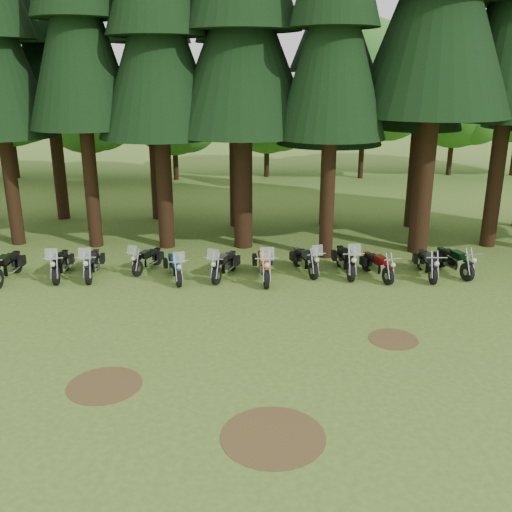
# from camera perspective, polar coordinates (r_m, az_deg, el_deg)

# --- Properties ---
(ground) EXTENTS (120.00, 120.00, 0.00)m
(ground) POSITION_cam_1_polar(r_m,az_deg,el_deg) (15.79, -2.34, -9.10)
(ground) COLOR #486C23
(ground) RESTS_ON ground
(pine_back_1) EXTENTS (4.52, 4.52, 16.22)m
(pine_back_1) POSITION_cam_1_polar(r_m,az_deg,el_deg) (30.18, -20.58, 21.75)
(pine_back_1) COLOR #311E10
(pine_back_1) RESTS_ON ground
(pine_back_2) EXTENTS (4.85, 4.85, 16.30)m
(pine_back_2) POSITION_cam_1_polar(r_m,az_deg,el_deg) (29.00, -10.72, 22.81)
(pine_back_2) COLOR #311E10
(pine_back_2) RESTS_ON ground
(pine_back_3) EXTENTS (4.35, 4.35, 16.20)m
(pine_back_3) POSITION_cam_1_polar(r_m,az_deg,el_deg) (27.11, -2.23, 23.31)
(pine_back_3) COLOR #311E10
(pine_back_3) RESTS_ON ground
(pine_back_4) EXTENTS (4.94, 4.94, 13.78)m
(pine_back_4) POSITION_cam_1_polar(r_m,az_deg,el_deg) (27.51, 7.65, 20.07)
(pine_back_4) COLOR #311E10
(pine_back_4) RESTS_ON ground
(pine_back_5) EXTENTS (3.94, 3.94, 16.33)m
(pine_back_5) POSITION_cam_1_polar(r_m,az_deg,el_deg) (28.01, 16.80, 22.61)
(pine_back_5) COLOR #311E10
(pine_back_5) RESTS_ON ground
(decid_1) EXTENTS (7.91, 7.69, 9.88)m
(decid_1) POSITION_cam_1_polar(r_m,az_deg,el_deg) (43.17, -23.36, 14.80)
(decid_1) COLOR #311E10
(decid_1) RESTS_ON ground
(decid_2) EXTENTS (6.72, 6.53, 8.40)m
(decid_2) POSITION_cam_1_polar(r_m,az_deg,el_deg) (40.44, -16.29, 14.15)
(decid_2) COLOR #311E10
(decid_2) RESTS_ON ground
(decid_3) EXTENTS (6.12, 5.95, 7.65)m
(decid_3) POSITION_cam_1_polar(r_m,az_deg,el_deg) (39.63, -7.89, 13.97)
(decid_3) COLOR #311E10
(decid_3) RESTS_ON ground
(decid_4) EXTENTS (5.93, 5.76, 7.41)m
(decid_4) POSITION_cam_1_polar(r_m,az_deg,el_deg) (40.47, 1.49, 14.01)
(decid_4) COLOR #311E10
(decid_4) RESTS_ON ground
(decid_5) EXTENTS (8.45, 8.21, 10.56)m
(decid_5) POSITION_cam_1_polar(r_m,az_deg,el_deg) (40.48, 11.48, 16.32)
(decid_5) COLOR #311E10
(decid_5) RESTS_ON ground
(decid_6) EXTENTS (7.06, 6.86, 8.82)m
(decid_6) POSITION_cam_1_polar(r_m,az_deg,el_deg) (43.47, 19.85, 14.37)
(decid_6) COLOR #311E10
(decid_6) RESTS_ON ground
(dirt_patch_0) EXTENTS (1.80, 1.80, 0.01)m
(dirt_patch_0) POSITION_cam_1_polar(r_m,az_deg,el_deg) (14.49, -14.91, -12.38)
(dirt_patch_0) COLOR #4C3D1E
(dirt_patch_0) RESTS_ON ground
(dirt_patch_1) EXTENTS (1.40, 1.40, 0.01)m
(dirt_patch_1) POSITION_cam_1_polar(r_m,az_deg,el_deg) (16.66, 13.55, -8.08)
(dirt_patch_1) COLOR #4C3D1E
(dirt_patch_1) RESTS_ON ground
(dirt_patch_2) EXTENTS (2.20, 2.20, 0.01)m
(dirt_patch_2) POSITION_cam_1_polar(r_m,az_deg,el_deg) (12.35, 1.72, -17.58)
(dirt_patch_2) COLOR #4C3D1E
(dirt_patch_2) RESTS_ON ground
(motorcycle_0) EXTENTS (0.33, 2.36, 0.96)m
(motorcycle_0) POSITION_cam_1_polar(r_m,az_deg,el_deg) (22.30, -23.63, -1.04)
(motorcycle_0) COLOR black
(motorcycle_0) RESTS_ON ground
(motorcycle_1) EXTENTS (0.54, 2.27, 1.43)m
(motorcycle_1) POSITION_cam_1_polar(r_m,az_deg,el_deg) (21.91, -18.96, -0.84)
(motorcycle_1) COLOR black
(motorcycle_1) RESTS_ON ground
(motorcycle_2) EXTENTS (0.52, 2.29, 1.44)m
(motorcycle_2) POSITION_cam_1_polar(r_m,az_deg,el_deg) (21.62, -16.07, -0.80)
(motorcycle_2) COLOR black
(motorcycle_2) RESTS_ON ground
(motorcycle_3) EXTENTS (0.97, 1.93, 1.25)m
(motorcycle_3) POSITION_cam_1_polar(r_m,az_deg,el_deg) (21.84, -10.82, -0.38)
(motorcycle_3) COLOR black
(motorcycle_3) RESTS_ON ground
(motorcycle_4) EXTENTS (0.89, 2.14, 1.36)m
(motorcycle_4) POSITION_cam_1_polar(r_m,az_deg,el_deg) (20.68, -8.11, -1.18)
(motorcycle_4) COLOR black
(motorcycle_4) RESTS_ON ground
(motorcycle_5) EXTENTS (0.97, 2.18, 1.39)m
(motorcycle_5) POSITION_cam_1_polar(r_m,az_deg,el_deg) (20.74, -3.19, -0.93)
(motorcycle_5) COLOR black
(motorcycle_5) RESTS_ON ground
(motorcycle_6) EXTENTS (0.55, 2.53, 1.59)m
(motorcycle_6) POSITION_cam_1_polar(r_m,az_deg,el_deg) (20.46, 0.81, -0.99)
(motorcycle_6) COLOR black
(motorcycle_6) RESTS_ON ground
(motorcycle_7) EXTENTS (0.96, 2.16, 1.38)m
(motorcycle_7) POSITION_cam_1_polar(r_m,az_deg,el_deg) (21.25, 4.96, -0.51)
(motorcycle_7) COLOR black
(motorcycle_7) RESTS_ON ground
(motorcycle_8) EXTENTS (0.56, 2.39, 1.50)m
(motorcycle_8) POSITION_cam_1_polar(r_m,az_deg,el_deg) (21.32, 8.95, -0.50)
(motorcycle_8) COLOR black
(motorcycle_8) RESTS_ON ground
(motorcycle_9) EXTENTS (0.82, 2.06, 0.87)m
(motorcycle_9) POSITION_cam_1_polar(r_m,az_deg,el_deg) (21.16, 12.03, -0.99)
(motorcycle_9) COLOR black
(motorcycle_9) RESTS_ON ground
(motorcycle_10) EXTENTS (0.30, 2.22, 0.91)m
(motorcycle_10) POSITION_cam_1_polar(r_m,az_deg,el_deg) (21.72, 16.73, -0.82)
(motorcycle_10) COLOR black
(motorcycle_10) RESTS_ON ground
(motorcycle_11) EXTENTS (0.83, 2.18, 0.92)m
(motorcycle_11) POSITION_cam_1_polar(r_m,az_deg,el_deg) (22.32, 19.17, -0.55)
(motorcycle_11) COLOR black
(motorcycle_11) RESTS_ON ground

